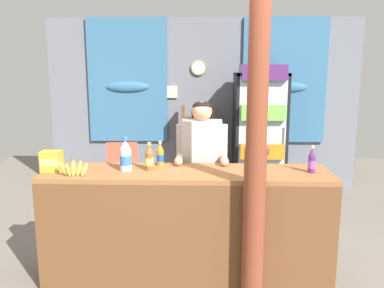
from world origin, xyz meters
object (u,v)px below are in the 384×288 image
(soda_bottle_orange_soda, at_px, (160,155))
(soda_bottle_iced_tea, at_px, (149,158))
(stall_counter, at_px, (186,218))
(soda_bottle_water, at_px, (126,156))
(snack_box_choco_powder, at_px, (52,161))
(plastic_lawn_chair, at_px, (122,171))
(drink_fridge, at_px, (259,127))
(shopkeeper, at_px, (202,161))
(soda_bottle_grape_soda, at_px, (312,161))
(bottle_shelf_rack, at_px, (198,148))
(banana_bunch, at_px, (74,169))
(timber_post, at_px, (256,156))

(soda_bottle_orange_soda, relative_size, soda_bottle_iced_tea, 0.92)
(stall_counter, bearing_deg, soda_bottle_water, 168.11)
(snack_box_choco_powder, bearing_deg, plastic_lawn_chair, 83.72)
(drink_fridge, xyz_separation_m, soda_bottle_water, (-1.43, -2.16, 0.06))
(plastic_lawn_chair, height_order, shopkeeper, shopkeeper)
(soda_bottle_grape_soda, bearing_deg, shopkeeper, 153.27)
(bottle_shelf_rack, relative_size, snack_box_choco_powder, 7.55)
(soda_bottle_water, xyz_separation_m, soda_bottle_iced_tea, (0.20, 0.03, -0.02))
(soda_bottle_orange_soda, xyz_separation_m, snack_box_choco_powder, (-0.90, -0.24, -0.01))
(snack_box_choco_powder, bearing_deg, bottle_shelf_rack, 64.03)
(bottle_shelf_rack, bearing_deg, stall_counter, -91.08)
(soda_bottle_grape_soda, distance_m, banana_bunch, 1.97)
(timber_post, bearing_deg, soda_bottle_grape_soda, 35.07)
(plastic_lawn_chair, xyz_separation_m, banana_bunch, (0.04, -2.00, 0.55))
(soda_bottle_iced_tea, distance_m, soda_bottle_grape_soda, 1.38)
(plastic_lawn_chair, relative_size, snack_box_choco_powder, 4.92)
(soda_bottle_water, height_order, snack_box_choco_powder, soda_bottle_water)
(soda_bottle_iced_tea, height_order, snack_box_choco_powder, soda_bottle_iced_tea)
(shopkeeper, height_order, soda_bottle_orange_soda, shopkeeper)
(drink_fridge, xyz_separation_m, soda_bottle_grape_soda, (0.15, -2.18, 0.04))
(soda_bottle_water, bearing_deg, soda_bottle_iced_tea, 7.82)
(shopkeeper, bearing_deg, snack_box_choco_powder, -158.70)
(stall_counter, relative_size, soda_bottle_iced_tea, 10.10)
(timber_post, xyz_separation_m, soda_bottle_water, (-1.06, 0.38, -0.10))
(soda_bottle_grape_soda, bearing_deg, timber_post, -144.93)
(plastic_lawn_chair, distance_m, shopkeeper, 1.79)
(shopkeeper, relative_size, soda_bottle_grape_soda, 6.58)
(shopkeeper, height_order, soda_bottle_grape_soda, shopkeeper)
(bottle_shelf_rack, height_order, soda_bottle_orange_soda, bottle_shelf_rack)
(plastic_lawn_chair, relative_size, soda_bottle_grape_soda, 3.68)
(timber_post, height_order, soda_bottle_orange_soda, timber_post)
(shopkeeper, bearing_deg, soda_bottle_iced_tea, -136.63)
(drink_fridge, bearing_deg, snack_box_choco_powder, -132.94)
(stall_counter, bearing_deg, bottle_shelf_rack, 88.92)
(snack_box_choco_powder, bearing_deg, timber_post, -11.21)
(drink_fridge, height_order, banana_bunch, drink_fridge)
(stall_counter, height_order, shopkeeper, shopkeeper)
(stall_counter, relative_size, banana_bunch, 9.11)
(stall_counter, bearing_deg, soda_bottle_orange_soda, 129.49)
(timber_post, xyz_separation_m, bottle_shelf_rack, (-0.49, 2.79, -0.52))
(soda_bottle_orange_soda, height_order, banana_bunch, soda_bottle_orange_soda)
(timber_post, xyz_separation_m, soda_bottle_orange_soda, (-0.78, 0.57, -0.13))
(stall_counter, height_order, snack_box_choco_powder, snack_box_choco_powder)
(stall_counter, distance_m, drink_fridge, 2.49)
(plastic_lawn_chair, bearing_deg, soda_bottle_orange_soda, -66.52)
(shopkeeper, bearing_deg, timber_post, -63.70)
(snack_box_choco_powder, distance_m, banana_bunch, 0.28)
(bottle_shelf_rack, height_order, soda_bottle_water, bottle_shelf_rack)
(bottle_shelf_rack, relative_size, soda_bottle_water, 4.44)
(timber_post, xyz_separation_m, soda_bottle_grape_soda, (0.52, 0.36, -0.12))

